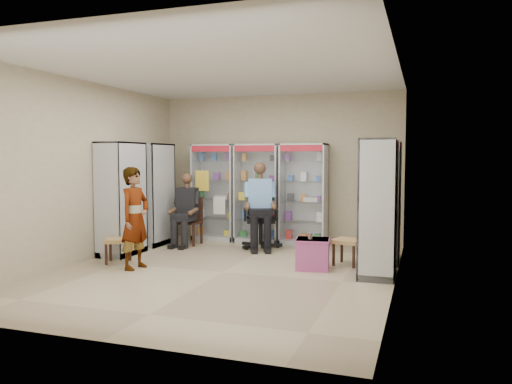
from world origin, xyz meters
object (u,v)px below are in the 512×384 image
(woven_stool_a, at_px, (348,252))
(standing_man, at_px, (135,218))
(cabinet_left_far, at_px, (153,194))
(office_chair, at_px, (261,216))
(cabinet_back_right, at_px, (304,194))
(wooden_chair, at_px, (189,221))
(pink_trunk, at_px, (313,254))
(woven_stool_b, at_px, (118,251))
(cabinet_back_left, at_px, (215,192))
(cabinet_right_near, at_px, (378,208))
(cabinet_left_near, at_px, (121,199))
(cabinet_right_far, at_px, (384,202))
(cabinet_back_mid, at_px, (258,193))
(seated_shopkeeper, at_px, (260,208))

(woven_stool_a, xyz_separation_m, standing_man, (-3.09, -1.31, 0.58))
(cabinet_left_far, height_order, office_chair, cabinet_left_far)
(cabinet_back_right, xyz_separation_m, wooden_chair, (-2.15, -0.73, -0.53))
(cabinet_left_far, xyz_separation_m, pink_trunk, (3.47, -1.15, -0.76))
(woven_stool_b, bearing_deg, woven_stool_a, 15.88)
(cabinet_back_right, relative_size, woven_stool_b, 4.96)
(cabinet_back_left, relative_size, cabinet_right_near, 1.00)
(cabinet_back_left, relative_size, woven_stool_b, 4.96)
(cabinet_back_right, height_order, cabinet_left_near, same)
(cabinet_left_near, relative_size, pink_trunk, 4.06)
(woven_stool_a, bearing_deg, cabinet_back_right, 124.29)
(cabinet_right_far, distance_m, cabinet_left_far, 4.46)
(cabinet_left_near, distance_m, pink_trunk, 3.55)
(office_chair, bearing_deg, cabinet_back_left, 132.48)
(cabinet_left_near, height_order, wooden_chair, cabinet_left_near)
(cabinet_back_left, xyz_separation_m, woven_stool_a, (3.01, -1.63, -0.79))
(cabinet_back_mid, xyz_separation_m, cabinet_right_far, (2.58, -1.13, 0.00))
(cabinet_back_right, bearing_deg, cabinet_right_near, -53.84)
(wooden_chair, distance_m, office_chair, 1.47)
(cabinet_left_near, bearing_deg, woven_stool_b, 28.47)
(seated_shopkeeper, bearing_deg, pink_trunk, -67.62)
(wooden_chair, relative_size, standing_man, 0.59)
(cabinet_back_mid, height_order, pink_trunk, cabinet_back_mid)
(cabinet_back_left, xyz_separation_m, cabinet_right_far, (3.53, -1.13, 0.00))
(cabinet_back_mid, relative_size, cabinet_back_right, 1.00)
(cabinet_right_far, height_order, cabinet_left_near, same)
(cabinet_right_near, distance_m, woven_stool_a, 1.12)
(cabinet_back_right, relative_size, cabinet_left_near, 1.00)
(office_chair, bearing_deg, standing_man, -139.64)
(cabinet_left_far, xyz_separation_m, cabinet_left_near, (0.00, -1.10, 0.00))
(office_chair, distance_m, woven_stool_a, 2.11)
(office_chair, bearing_deg, seated_shopkeeper, -110.69)
(cabinet_back_right, relative_size, seated_shopkeeper, 1.30)
(office_chair, relative_size, pink_trunk, 2.46)
(cabinet_back_left, height_order, wooden_chair, cabinet_back_left)
(cabinet_back_mid, height_order, woven_stool_a, cabinet_back_mid)
(cabinet_back_mid, distance_m, woven_stool_a, 2.74)
(cabinet_right_near, xyz_separation_m, cabinet_left_near, (-4.46, 0.20, 0.00))
(cabinet_right_far, bearing_deg, standing_man, 116.60)
(cabinet_right_far, xyz_separation_m, standing_man, (-3.61, -1.81, -0.21))
(seated_shopkeeper, xyz_separation_m, woven_stool_a, (1.80, -0.97, -0.56))
(wooden_chair, distance_m, seated_shopkeeper, 1.49)
(cabinet_back_left, height_order, standing_man, cabinet_back_left)
(cabinet_back_right, distance_m, pink_trunk, 2.31)
(cabinet_right_far, distance_m, cabinet_right_near, 1.10)
(cabinet_back_right, bearing_deg, cabinet_back_left, 180.00)
(cabinet_right_near, distance_m, cabinet_left_far, 4.65)
(pink_trunk, bearing_deg, wooden_chair, 154.09)
(pink_trunk, bearing_deg, woven_stool_a, 44.17)
(cabinet_left_near, xyz_separation_m, standing_man, (0.85, -0.91, -0.21))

